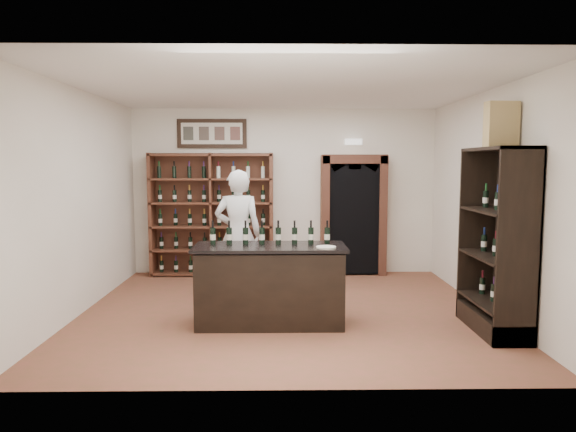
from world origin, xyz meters
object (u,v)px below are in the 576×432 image
object	(u,v)px
shopkeeper	(238,234)
side_cabinet	(498,269)
tasting_counter	(270,285)
wine_crate	(501,125)
wine_shelf	(212,214)
counter_bottle_0	(213,236)

from	to	relation	value
shopkeeper	side_cabinet	bearing A→B (deg)	153.38
tasting_counter	wine_crate	xyz separation A→B (m)	(2.72, -0.24, 1.97)
wine_shelf	side_cabinet	xyz separation A→B (m)	(3.82, -3.23, -0.35)
counter_bottle_0	shopkeeper	xyz separation A→B (m)	(0.22, 1.24, -0.15)
side_cabinet	wine_crate	world-z (taller)	wine_crate
tasting_counter	side_cabinet	size ratio (longest dim) A/B	0.85
counter_bottle_0	wine_crate	bearing A→B (deg)	-5.80
counter_bottle_0	tasting_counter	bearing A→B (deg)	-8.82
tasting_counter	wine_crate	size ratio (longest dim) A/B	3.54
wine_shelf	side_cabinet	bearing A→B (deg)	-40.21
shopkeeper	wine_crate	xyz separation A→B (m)	(3.23, -1.59, 1.50)
wine_shelf	counter_bottle_0	world-z (taller)	wine_shelf
wine_crate	counter_bottle_0	bearing A→B (deg)	168.27
side_cabinet	wine_crate	bearing A→B (deg)	91.47
tasting_counter	wine_crate	bearing A→B (deg)	-5.00
tasting_counter	wine_crate	distance (m)	3.37
counter_bottle_0	wine_crate	size ratio (longest dim) A/B	0.56
tasting_counter	counter_bottle_0	xyz separation A→B (m)	(-0.72, 0.11, 0.61)
wine_shelf	shopkeeper	size ratio (longest dim) A/B	1.14
side_cabinet	wine_crate	size ratio (longest dim) A/B	4.14
wine_shelf	shopkeeper	world-z (taller)	wine_shelf
wine_shelf	shopkeeper	bearing A→B (deg)	-69.36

